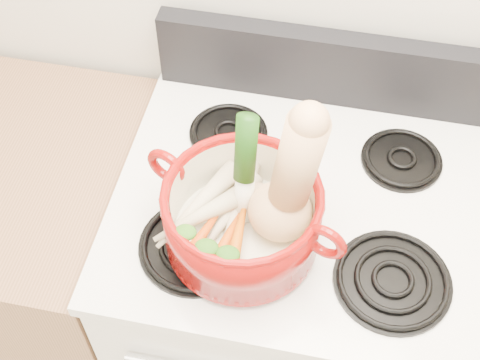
% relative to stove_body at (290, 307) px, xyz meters
% --- Properties ---
extents(stove_body, '(0.76, 0.65, 0.92)m').
position_rel_stove_body_xyz_m(stove_body, '(0.00, 0.00, 0.00)').
color(stove_body, white).
rests_on(stove_body, floor).
extents(cooktop, '(0.78, 0.67, 0.03)m').
position_rel_stove_body_xyz_m(cooktop, '(0.00, 0.00, 0.47)').
color(cooktop, white).
rests_on(cooktop, stove_body).
extents(control_backsplash, '(0.76, 0.05, 0.18)m').
position_rel_stove_body_xyz_m(control_backsplash, '(0.00, 0.30, 0.58)').
color(control_backsplash, black).
rests_on(control_backsplash, cooktop).
extents(burner_front_left, '(0.22, 0.22, 0.02)m').
position_rel_stove_body_xyz_m(burner_front_left, '(-0.19, -0.16, 0.50)').
color(burner_front_left, black).
rests_on(burner_front_left, cooktop).
extents(burner_front_right, '(0.22, 0.22, 0.02)m').
position_rel_stove_body_xyz_m(burner_front_right, '(0.19, -0.16, 0.50)').
color(burner_front_right, black).
rests_on(burner_front_right, cooktop).
extents(burner_back_left, '(0.17, 0.17, 0.02)m').
position_rel_stove_body_xyz_m(burner_back_left, '(-0.19, 0.14, 0.50)').
color(burner_back_left, black).
rests_on(burner_back_left, cooktop).
extents(burner_back_right, '(0.17, 0.17, 0.02)m').
position_rel_stove_body_xyz_m(burner_back_right, '(0.19, 0.14, 0.50)').
color(burner_back_right, black).
rests_on(burner_back_right, cooktop).
extents(dutch_oven, '(0.37, 0.37, 0.14)m').
position_rel_stove_body_xyz_m(dutch_oven, '(-0.10, -0.13, 0.58)').
color(dutch_oven, maroon).
rests_on(dutch_oven, burner_front_left).
extents(pot_handle_left, '(0.08, 0.04, 0.08)m').
position_rel_stove_body_xyz_m(pot_handle_left, '(-0.26, -0.08, 0.63)').
color(pot_handle_left, maroon).
rests_on(pot_handle_left, dutch_oven).
extents(pot_handle_right, '(0.08, 0.04, 0.08)m').
position_rel_stove_body_xyz_m(pot_handle_right, '(0.05, -0.19, 0.63)').
color(pot_handle_right, maroon).
rests_on(pot_handle_right, dutch_oven).
extents(squash, '(0.18, 0.15, 0.32)m').
position_rel_stove_body_xyz_m(squash, '(-0.03, -0.11, 0.69)').
color(squash, tan).
rests_on(squash, dutch_oven).
extents(leek, '(0.05, 0.09, 0.26)m').
position_rel_stove_body_xyz_m(leek, '(-0.11, -0.09, 0.67)').
color(leek, white).
rests_on(leek, dutch_oven).
extents(ginger, '(0.11, 0.09, 0.05)m').
position_rel_stove_body_xyz_m(ginger, '(-0.08, -0.07, 0.56)').
color(ginger, tan).
rests_on(ginger, dutch_oven).
extents(parsnip_0, '(0.10, 0.20, 0.05)m').
position_rel_stove_body_xyz_m(parsnip_0, '(-0.13, -0.12, 0.56)').
color(parsnip_0, beige).
rests_on(parsnip_0, dutch_oven).
extents(parsnip_1, '(0.15, 0.21, 0.06)m').
position_rel_stove_body_xyz_m(parsnip_1, '(-0.20, -0.11, 0.57)').
color(parsnip_1, beige).
rests_on(parsnip_1, dutch_oven).
extents(parsnip_2, '(0.06, 0.20, 0.06)m').
position_rel_stove_body_xyz_m(parsnip_2, '(-0.12, -0.08, 0.57)').
color(parsnip_2, '#F0E5C3').
rests_on(parsnip_2, dutch_oven).
extents(parsnip_3, '(0.18, 0.16, 0.06)m').
position_rel_stove_body_xyz_m(parsnip_3, '(-0.18, -0.14, 0.58)').
color(parsnip_3, beige).
rests_on(parsnip_3, dutch_oven).
extents(carrot_0, '(0.06, 0.17, 0.05)m').
position_rel_stove_body_xyz_m(carrot_0, '(-0.12, -0.17, 0.56)').
color(carrot_0, '#D54B0A').
rests_on(carrot_0, dutch_oven).
extents(carrot_1, '(0.07, 0.14, 0.04)m').
position_rel_stove_body_xyz_m(carrot_1, '(-0.17, -0.18, 0.56)').
color(carrot_1, red).
rests_on(carrot_1, dutch_oven).
extents(carrot_2, '(0.03, 0.17, 0.05)m').
position_rel_stove_body_xyz_m(carrot_2, '(-0.10, -0.18, 0.57)').
color(carrot_2, '#DA5C0A').
rests_on(carrot_2, dutch_oven).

